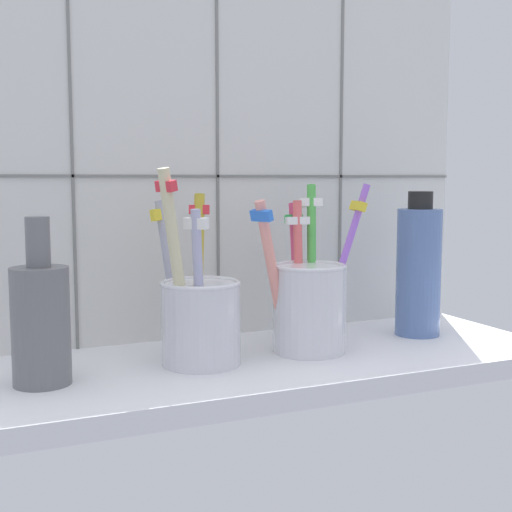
{
  "coord_description": "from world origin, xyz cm",
  "views": [
    {
      "loc": [
        -27.69,
        -62.46,
        20.05
      ],
      "look_at": [
        0.0,
        0.23,
        12.31
      ],
      "focal_mm": 48.53,
      "sensor_mm": 36.0,
      "label": 1
    }
  ],
  "objects_px": {
    "toothbrush_cup_right": "(307,301)",
    "ceramic_vase": "(41,320)",
    "toothbrush_cup_left": "(198,314)",
    "soap_bottle": "(419,269)"
  },
  "relations": [
    {
      "from": "toothbrush_cup_left",
      "to": "soap_bottle",
      "type": "distance_m",
      "value": 0.27
    },
    {
      "from": "toothbrush_cup_left",
      "to": "toothbrush_cup_right",
      "type": "height_order",
      "value": "toothbrush_cup_left"
    },
    {
      "from": "toothbrush_cup_left",
      "to": "toothbrush_cup_right",
      "type": "xyz_separation_m",
      "value": [
        0.12,
        0.0,
        0.0
      ]
    },
    {
      "from": "ceramic_vase",
      "to": "soap_bottle",
      "type": "bearing_deg",
      "value": 3.52
    },
    {
      "from": "soap_bottle",
      "to": "ceramic_vase",
      "type": "bearing_deg",
      "value": -176.48
    },
    {
      "from": "ceramic_vase",
      "to": "soap_bottle",
      "type": "xyz_separation_m",
      "value": [
        0.42,
        0.03,
        0.02
      ]
    },
    {
      "from": "ceramic_vase",
      "to": "soap_bottle",
      "type": "relative_size",
      "value": 0.89
    },
    {
      "from": "toothbrush_cup_left",
      "to": "toothbrush_cup_right",
      "type": "relative_size",
      "value": 1.09
    },
    {
      "from": "toothbrush_cup_right",
      "to": "ceramic_vase",
      "type": "height_order",
      "value": "toothbrush_cup_right"
    },
    {
      "from": "toothbrush_cup_left",
      "to": "soap_bottle",
      "type": "relative_size",
      "value": 1.15
    }
  ]
}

